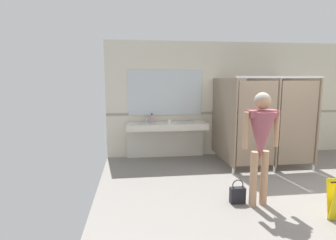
# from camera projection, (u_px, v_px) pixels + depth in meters

# --- Properties ---
(ground_plane) EXTENTS (7.27, 6.03, 0.10)m
(ground_plane) POSITION_uv_depth(u_px,v_px,m) (322.00, 200.00, 4.35)
(ground_plane) COLOR gray
(wall_back) EXTENTS (7.27, 0.12, 2.77)m
(wall_back) POSITION_uv_depth(u_px,v_px,m) (252.00, 99.00, 6.86)
(wall_back) COLOR beige
(wall_back) RESTS_ON ground_plane
(wall_back_tile_band) EXTENTS (7.27, 0.01, 0.06)m
(wall_back_tile_band) POSITION_uv_depth(u_px,v_px,m) (253.00, 112.00, 6.85)
(wall_back_tile_band) COLOR #9E937F
(wall_back_tile_band) RESTS_ON wall_back
(vanity_counter) EXTENTS (1.87, 0.58, 0.98)m
(vanity_counter) POSITION_uv_depth(u_px,v_px,m) (166.00, 132.00, 6.42)
(vanity_counter) COLOR silver
(vanity_counter) RESTS_ON ground_plane
(mirror_panel) EXTENTS (1.77, 0.02, 1.08)m
(mirror_panel) POSITION_uv_depth(u_px,v_px,m) (165.00, 93.00, 6.49)
(mirror_panel) COLOR silver
(mirror_panel) RESTS_ON wall_back
(bathroom_stalls) EXTENTS (1.79, 1.54, 1.94)m
(bathroom_stalls) POSITION_uv_depth(u_px,v_px,m) (264.00, 119.00, 5.88)
(bathroom_stalls) COLOR #84705B
(bathroom_stalls) RESTS_ON ground_plane
(person_standing) EXTENTS (0.58, 0.46, 1.69)m
(person_standing) POSITION_uv_depth(u_px,v_px,m) (261.00, 135.00, 3.93)
(person_standing) COLOR tan
(person_standing) RESTS_ON ground_plane
(handbag) EXTENTS (0.23, 0.10, 0.37)m
(handbag) POSITION_uv_depth(u_px,v_px,m) (238.00, 194.00, 4.13)
(handbag) COLOR black
(handbag) RESTS_ON ground_plane
(soap_dispenser) EXTENTS (0.07, 0.07, 0.21)m
(soap_dispenser) POSITION_uv_depth(u_px,v_px,m) (152.00, 118.00, 6.41)
(soap_dispenser) COLOR #D899B2
(soap_dispenser) RESTS_ON vanity_counter
(paper_cup) EXTENTS (0.07, 0.07, 0.09)m
(paper_cup) POSITION_uv_depth(u_px,v_px,m) (169.00, 122.00, 6.20)
(paper_cup) COLOR white
(paper_cup) RESTS_ON vanity_counter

